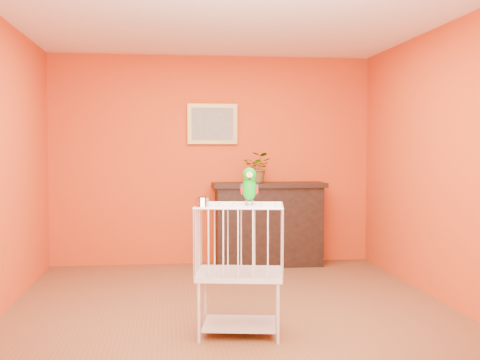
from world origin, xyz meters
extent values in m
plane|color=brown|center=(0.00, 0.00, 0.00)|extent=(4.50, 4.50, 0.00)
plane|color=#CB3E13|center=(0.00, 2.25, 1.30)|extent=(4.00, 0.00, 4.00)
plane|color=#CB3E13|center=(0.00, -2.25, 1.30)|extent=(4.00, 0.00, 4.00)
plane|color=#CB3E13|center=(2.00, 0.00, 1.30)|extent=(0.00, 4.50, 4.50)
plane|color=white|center=(0.00, 0.00, 2.60)|extent=(4.50, 4.50, 0.00)
cube|color=black|center=(0.68, 2.01, 0.49)|extent=(1.29, 0.43, 0.97)
cube|color=black|center=(0.68, 2.01, 1.00)|extent=(1.38, 0.50, 0.05)
cube|color=black|center=(0.68, 1.82, 0.49)|extent=(0.91, 0.02, 0.49)
cube|color=#592619|center=(0.41, 1.96, 0.38)|extent=(0.05, 0.19, 0.30)
cube|color=#2B4A25|center=(0.49, 1.96, 0.38)|extent=(0.05, 0.19, 0.30)
cube|color=#592619|center=(0.59, 1.96, 0.38)|extent=(0.05, 0.19, 0.30)
cube|color=#2B4A25|center=(0.70, 1.96, 0.38)|extent=(0.05, 0.19, 0.30)
cube|color=#592619|center=(0.81, 1.96, 0.38)|extent=(0.05, 0.19, 0.30)
imported|color=#26722D|center=(0.54, 2.04, 1.17)|extent=(0.46, 0.48, 0.29)
cube|color=#A2873A|center=(0.00, 2.22, 1.75)|extent=(0.62, 0.03, 0.50)
cube|color=gray|center=(0.00, 2.21, 1.75)|extent=(0.52, 0.01, 0.40)
cube|color=silver|center=(-0.01, -0.70, 0.08)|extent=(0.62, 0.52, 0.02)
cube|color=silver|center=(-0.01, -0.70, 0.47)|extent=(0.73, 0.61, 0.04)
cube|color=silver|center=(-0.01, -0.70, 1.01)|extent=(0.73, 0.61, 0.01)
cylinder|color=silver|center=(-0.34, -0.87, 0.23)|extent=(0.02, 0.02, 0.45)
cylinder|color=silver|center=(0.24, -0.97, 0.23)|extent=(0.02, 0.02, 0.45)
cylinder|color=silver|center=(-0.27, -0.42, 0.23)|extent=(0.02, 0.02, 0.45)
cylinder|color=silver|center=(0.31, -0.52, 0.23)|extent=(0.02, 0.02, 0.45)
cylinder|color=silver|center=(-0.31, -0.85, 1.05)|extent=(0.10, 0.10, 0.07)
cylinder|color=#59544C|center=(0.03, -0.73, 1.03)|extent=(0.01, 0.01, 0.04)
cylinder|color=#59544C|center=(0.08, -0.73, 1.03)|extent=(0.01, 0.01, 0.04)
ellipsoid|color=#039809|center=(0.06, -0.73, 1.14)|extent=(0.13, 0.17, 0.21)
ellipsoid|color=#039809|center=(0.05, -0.76, 1.25)|extent=(0.12, 0.12, 0.10)
cone|color=orange|center=(0.05, -0.81, 1.24)|extent=(0.06, 0.07, 0.07)
cone|color=black|center=(0.05, -0.80, 1.22)|extent=(0.03, 0.03, 0.03)
sphere|color=black|center=(0.02, -0.78, 1.26)|extent=(0.01, 0.01, 0.01)
sphere|color=black|center=(0.08, -0.79, 1.26)|extent=(0.01, 0.01, 0.01)
ellipsoid|color=#A50C0C|center=(0.00, -0.71, 1.13)|extent=(0.03, 0.06, 0.07)
ellipsoid|color=navy|center=(0.11, -0.73, 1.13)|extent=(0.03, 0.06, 0.07)
cone|color=#039809|center=(0.07, -0.66, 1.07)|extent=(0.08, 0.15, 0.11)
camera|label=1|loc=(-0.57, -5.27, 1.44)|focal=45.00mm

